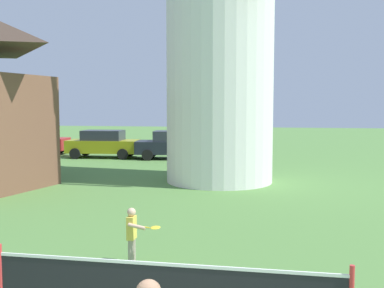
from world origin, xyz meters
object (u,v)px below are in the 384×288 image
parked_car_mustard (103,143)px  parked_car_red (32,141)px  parked_car_black (177,144)px  tennis_net (163,287)px  player_far (133,233)px

parked_car_mustard → parked_car_red: bearing=171.0°
parked_car_mustard → parked_car_black: bearing=1.1°
tennis_net → player_far: size_ratio=4.25×
parked_car_red → parked_car_black: size_ratio=0.94×
player_far → parked_car_black: bearing=99.4°
tennis_net → parked_car_mustard: parked_car_mustard is taller
parked_car_mustard → parked_car_black: size_ratio=0.88×
parked_car_mustard → parked_car_black: 4.29m
parked_car_black → parked_car_red: bearing=175.7°
parked_car_red → tennis_net: bearing=-56.5°
parked_car_red → parked_car_mustard: 4.90m
player_far → parked_car_black: 16.71m
tennis_net → parked_car_black: (-3.91, 18.98, 0.13)m
parked_car_black → player_far: bearing=-80.6°
parked_car_red → parked_car_black: (9.12, -0.69, 0.00)m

